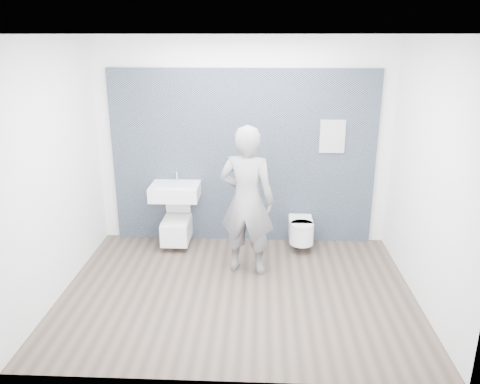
{
  "coord_description": "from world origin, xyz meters",
  "views": [
    {
      "loc": [
        0.24,
        -4.75,
        2.78
      ],
      "look_at": [
        0.0,
        0.6,
        1.0
      ],
      "focal_mm": 35.0,
      "sensor_mm": 36.0,
      "label": 1
    }
  ],
  "objects_px": {
    "toilet_square": "(177,228)",
    "visitor": "(247,201)",
    "toilet_rounded": "(301,230)",
    "washbasin": "(175,191)"
  },
  "relations": [
    {
      "from": "visitor",
      "to": "toilet_square",
      "type": "bearing_deg",
      "value": -22.42
    },
    {
      "from": "toilet_square",
      "to": "toilet_rounded",
      "type": "relative_size",
      "value": 1.29
    },
    {
      "from": "toilet_square",
      "to": "visitor",
      "type": "height_order",
      "value": "visitor"
    },
    {
      "from": "washbasin",
      "to": "visitor",
      "type": "height_order",
      "value": "visitor"
    },
    {
      "from": "toilet_rounded",
      "to": "visitor",
      "type": "height_order",
      "value": "visitor"
    },
    {
      "from": "washbasin",
      "to": "toilet_square",
      "type": "relative_size",
      "value": 0.92
    },
    {
      "from": "washbasin",
      "to": "toilet_square",
      "type": "xyz_separation_m",
      "value": [
        -0.0,
        -0.02,
        -0.54
      ]
    },
    {
      "from": "toilet_square",
      "to": "visitor",
      "type": "distance_m",
      "value": 1.37
    },
    {
      "from": "toilet_square",
      "to": "visitor",
      "type": "xyz_separation_m",
      "value": [
        0.99,
        -0.67,
        0.65
      ]
    },
    {
      "from": "washbasin",
      "to": "toilet_rounded",
      "type": "bearing_deg",
      "value": -1.05
    }
  ]
}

